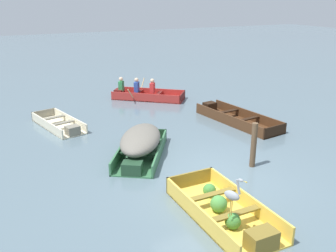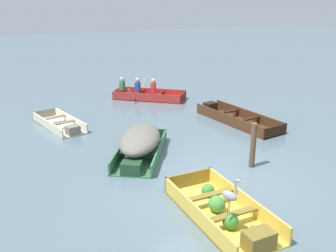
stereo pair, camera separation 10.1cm
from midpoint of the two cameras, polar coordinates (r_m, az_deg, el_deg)
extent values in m
plane|color=slate|center=(9.62, 6.52, -7.77)|extent=(80.00, 80.00, 0.00)
cube|color=#E5BC47|center=(8.09, 7.91, -13.34)|extent=(1.26, 2.82, 0.04)
cube|color=#E5BC47|center=(8.31, 11.43, -11.18)|extent=(0.08, 2.80, 0.40)
cube|color=#E5BC47|center=(7.72, 4.22, -13.36)|extent=(0.08, 2.80, 0.40)
cube|color=olive|center=(9.01, 3.04, -8.23)|extent=(1.23, 0.06, 0.40)
cube|color=olive|center=(7.19, 13.64, -16.50)|extent=(0.56, 0.37, 0.36)
cube|color=olive|center=(7.66, 9.80, -13.05)|extent=(1.14, 0.17, 0.04)
cube|color=olive|center=(8.25, 6.35, -10.33)|extent=(1.14, 0.17, 0.04)
sphere|color=#428438|center=(7.61, 9.47, -14.11)|extent=(0.32, 0.32, 0.32)
sphere|color=#4C9342|center=(8.08, 7.38, -11.68)|extent=(0.36, 0.36, 0.36)
sphere|color=#428438|center=(8.63, 5.99, -9.69)|extent=(0.30, 0.30, 0.30)
cube|color=#4C2D19|center=(13.78, 10.32, 0.63)|extent=(1.50, 3.64, 0.04)
cube|color=#4C2D19|center=(13.40, 8.82, 0.94)|extent=(0.52, 3.51, 0.38)
cube|color=#4C2D19|center=(14.06, 11.83, 1.63)|extent=(0.52, 3.51, 0.38)
cube|color=black|center=(12.61, 15.77, -0.77)|extent=(1.04, 0.19, 0.38)
cube|color=black|center=(14.85, 6.17, 2.96)|extent=(0.51, 0.42, 0.34)
cube|color=black|center=(14.07, 8.91, 2.22)|extent=(0.95, 0.28, 0.04)
cube|color=black|center=(13.34, 11.94, 1.09)|extent=(0.95, 0.28, 0.04)
cube|color=#387047|center=(10.79, -4.38, -4.48)|extent=(2.44, 2.93, 0.04)
cube|color=#387047|center=(10.64, -1.53, -3.86)|extent=(1.53, 2.35, 0.35)
cube|color=#387047|center=(10.84, -7.22, -3.57)|extent=(1.53, 2.35, 0.35)
cube|color=#1E3D27|center=(11.96, -3.17, -1.20)|extent=(0.98, 0.65, 0.35)
cube|color=#1E3D27|center=(9.65, -5.77, -6.38)|extent=(0.62, 0.58, 0.31)
cube|color=#1E3D27|center=(10.32, -4.86, -4.16)|extent=(0.96, 0.69, 0.04)
cube|color=#1E3D27|center=(11.07, -4.01, -2.47)|extent=(0.96, 0.69, 0.04)
ellipsoid|color=#6B665B|center=(10.60, -4.45, -2.01)|extent=(2.12, 2.48, 0.56)
cube|color=beige|center=(13.65, -16.52, -0.06)|extent=(1.51, 2.71, 0.04)
cube|color=beige|center=(13.76, -14.95, 0.89)|extent=(0.67, 2.50, 0.33)
cube|color=beige|center=(13.45, -18.25, 0.13)|extent=(0.67, 2.50, 0.33)
cube|color=gray|center=(14.72, -18.57, 1.72)|extent=(0.90, 0.27, 0.33)
cube|color=gray|center=(12.64, -14.55, -0.64)|extent=(0.49, 0.45, 0.30)
cube|color=gray|center=(13.24, -15.93, 0.44)|extent=(0.83, 0.35, 0.04)
cube|color=gray|center=(13.92, -17.26, 1.23)|extent=(0.83, 0.35, 0.04)
cube|color=#AD2D28|center=(16.69, -3.15, 4.21)|extent=(3.08, 2.79, 0.04)
cube|color=#AD2D28|center=(16.17, -3.67, 4.31)|extent=(2.44, 2.00, 0.37)
cube|color=#AD2D28|center=(17.12, -2.67, 5.17)|extent=(2.44, 2.00, 0.37)
cube|color=maroon|center=(16.29, 2.02, 4.44)|extent=(0.71, 0.86, 0.37)
cube|color=maroon|center=(17.07, -7.60, 5.05)|extent=(0.58, 0.60, 0.33)
cube|color=maroon|center=(16.76, -4.70, 5.14)|extent=(0.74, 0.85, 0.04)
cube|color=maroon|center=(16.50, -1.61, 4.97)|extent=(0.74, 0.85, 0.04)
cube|color=red|center=(16.52, -2.57, 5.83)|extent=(0.32, 0.33, 0.44)
sphere|color=beige|center=(16.44, -2.59, 6.92)|extent=(0.18, 0.18, 0.18)
cube|color=#2D4CA5|center=(16.73, -4.97, 5.95)|extent=(0.32, 0.33, 0.44)
sphere|color=beige|center=(16.65, -5.01, 7.02)|extent=(0.18, 0.18, 0.18)
cube|color=#338C4C|center=(16.96, -7.31, 6.06)|extent=(0.32, 0.33, 0.44)
sphere|color=beige|center=(16.89, -7.36, 7.11)|extent=(0.18, 0.18, 0.18)
cylinder|color=tan|center=(15.98, -5.90, 4.93)|extent=(0.44, 0.52, 0.55)
cylinder|color=tan|center=(17.52, -4.11, 6.26)|extent=(0.44, 0.52, 0.55)
cylinder|color=olive|center=(7.32, 9.31, -12.12)|extent=(0.02, 0.02, 0.35)
cylinder|color=olive|center=(7.27, 9.06, -12.32)|extent=(0.02, 0.02, 0.35)
ellipsoid|color=#93999E|center=(7.16, 9.30, -10.41)|extent=(0.26, 0.35, 0.18)
cylinder|color=#93999E|center=(7.00, 10.24, -9.14)|extent=(0.09, 0.12, 0.28)
ellipsoid|color=#93999E|center=(6.92, 10.60, -8.14)|extent=(0.10, 0.12, 0.06)
cone|color=gold|center=(6.88, 11.18, -8.32)|extent=(0.06, 0.10, 0.02)
cylinder|color=brown|center=(10.14, 12.64, -2.86)|extent=(0.15, 0.15, 1.23)
camera|label=1|loc=(0.05, -90.24, -0.08)|focal=40.00mm
camera|label=2|loc=(0.05, 89.76, 0.08)|focal=40.00mm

